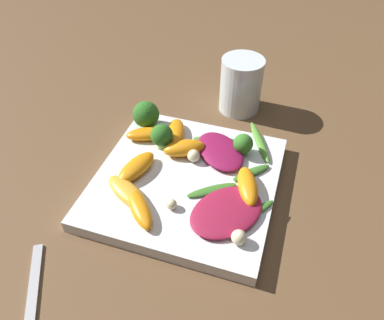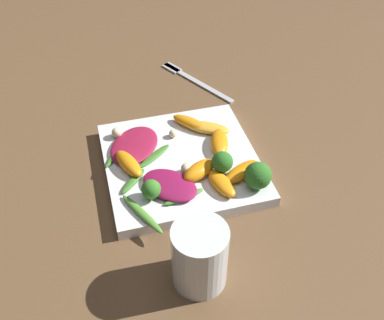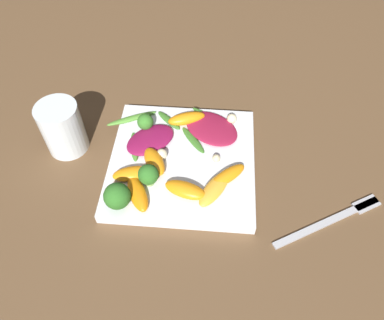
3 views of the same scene
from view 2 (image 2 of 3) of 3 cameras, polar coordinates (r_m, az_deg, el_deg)
name	(u,v)px [view 2 (image 2 of 3)]	position (r m, az deg, el deg)	size (l,w,h in m)	color
ground_plane	(181,167)	(0.74, -1.35, -0.93)	(2.40, 2.40, 0.00)	brown
plate	(181,163)	(0.73, -1.36, -0.38)	(0.24, 0.24, 0.02)	white
drinking_glass	(200,256)	(0.57, 0.97, -12.13)	(0.07, 0.07, 0.09)	white
fork	(189,77)	(0.95, -0.33, 10.49)	(0.11, 0.18, 0.01)	#B2B2B7
radicchio_leaf_0	(134,145)	(0.75, -7.34, 1.87)	(0.12, 0.12, 0.01)	maroon
radicchio_leaf_1	(170,185)	(0.68, -2.83, -3.19)	(0.10, 0.11, 0.01)	maroon
orange_segment_0	(128,162)	(0.71, -8.08, -0.31)	(0.05, 0.07, 0.02)	orange
orange_segment_1	(208,128)	(0.78, 1.99, 4.12)	(0.08, 0.06, 0.01)	#FCAD33
orange_segment_2	(219,142)	(0.74, 3.50, 2.24)	(0.05, 0.07, 0.02)	orange
orange_segment_3	(222,184)	(0.68, 3.80, -3.00)	(0.04, 0.07, 0.02)	orange
orange_segment_4	(199,170)	(0.69, 0.92, -1.31)	(0.07, 0.05, 0.02)	orange
orange_segment_5	(241,172)	(0.70, 6.30, -1.48)	(0.07, 0.05, 0.02)	orange
orange_segment_6	(190,123)	(0.78, -0.25, 4.75)	(0.06, 0.07, 0.02)	orange
broccoli_floret_0	(258,176)	(0.68, 8.36, -1.99)	(0.04, 0.04, 0.04)	#84AD5B
broccoli_floret_1	(222,162)	(0.69, 3.87, -0.32)	(0.03, 0.03, 0.04)	#84AD5B
broccoli_floret_2	(151,189)	(0.66, -5.21, -3.74)	(0.03, 0.03, 0.03)	#7A9E51
arugula_sprig_0	(142,214)	(0.65, -6.37, -6.78)	(0.05, 0.09, 0.01)	#518E33
arugula_sprig_1	(115,155)	(0.74, -9.73, 0.67)	(0.05, 0.06, 0.01)	#3D7528
arugula_sprig_2	(133,181)	(0.69, -7.49, -2.64)	(0.05, 0.05, 0.01)	#3D7528
arugula_sprig_3	(184,197)	(0.66, -1.03, -4.68)	(0.07, 0.03, 0.01)	#47842D
arugula_sprig_4	(155,156)	(0.73, -4.77, 0.54)	(0.06, 0.05, 0.01)	#3D7528
macadamia_nut_0	(185,169)	(0.70, -0.89, -1.16)	(0.02, 0.02, 0.02)	beige
macadamia_nut_1	(176,133)	(0.77, -2.07, 3.43)	(0.01, 0.01, 0.01)	beige
macadamia_nut_2	(117,133)	(0.77, -9.51, 3.43)	(0.02, 0.02, 0.02)	beige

